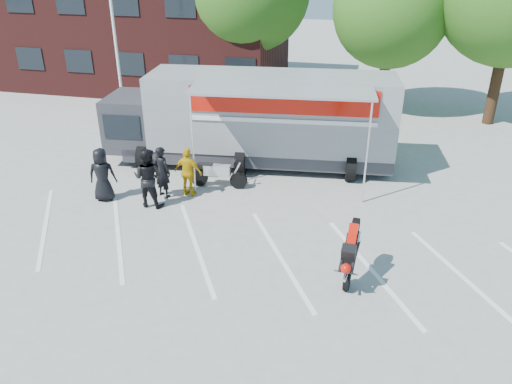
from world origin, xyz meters
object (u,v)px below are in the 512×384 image
at_px(stunt_bike_rider, 350,276).
at_px(spectator_leather_b, 162,172).
at_px(flagpole, 117,12).
at_px(parked_motorcycle, 219,187).
at_px(tree_mid, 392,9).
at_px(transporter_truck, 258,164).
at_px(spectator_hivis, 188,172).
at_px(spectator_leather_c, 148,178).
at_px(spectator_leather_a, 102,175).

xyz_separation_m(stunt_bike_rider, spectator_leather_b, (-6.40, 3.14, 0.88)).
xyz_separation_m(flagpole, parked_motorcycle, (5.93, -5.21, -5.05)).
distance_m(tree_mid, spectator_leather_b, 13.85).
bearing_deg(transporter_truck, flagpole, 150.74).
xyz_separation_m(spectator_leather_b, spectator_hivis, (0.80, 0.26, -0.04)).
xyz_separation_m(stunt_bike_rider, spectator_leather_c, (-6.57, 2.40, 0.98)).
height_order(tree_mid, spectator_leather_b, tree_mid).
distance_m(transporter_truck, stunt_bike_rider, 7.66).
height_order(spectator_leather_a, spectator_leather_b, spectator_leather_a).
xyz_separation_m(tree_mid, spectator_leather_b, (-6.90, -11.30, -4.07)).
distance_m(tree_mid, spectator_hivis, 13.26).
distance_m(transporter_truck, spectator_hivis, 3.64).
bearing_deg(parked_motorcycle, spectator_leather_b, 119.80).
bearing_deg(spectator_leather_b, spectator_hivis, -140.81).
height_order(tree_mid, spectator_hivis, tree_mid).
xyz_separation_m(flagpole, spectator_leather_a, (2.55, -7.00, -4.16)).
height_order(transporter_truck, spectator_leather_a, spectator_leather_a).
distance_m(tree_mid, spectator_leather_a, 15.36).
bearing_deg(flagpole, spectator_hivis, -49.54).
relative_size(flagpole, spectator_leather_b, 4.55).
xyz_separation_m(flagpole, spectator_hivis, (5.15, -6.04, -4.22)).
bearing_deg(spectator_leather_b, spectator_leather_a, 42.69).
bearing_deg(tree_mid, transporter_truck, -119.58).
relative_size(flagpole, stunt_bike_rider, 4.47).
bearing_deg(transporter_truck, spectator_leather_a, -141.88).
bearing_deg(spectator_leather_c, spectator_leather_b, -101.93).
distance_m(tree_mid, parked_motorcycle, 12.53).
distance_m(flagpole, stunt_bike_rider, 15.17).
height_order(spectator_leather_c, spectator_hivis, spectator_leather_c).
bearing_deg(spectator_leather_a, parked_motorcycle, -168.02).
bearing_deg(transporter_truck, spectator_leather_c, -128.14).
bearing_deg(transporter_truck, spectator_leather_b, -131.58).
bearing_deg(parked_motorcycle, tree_mid, -31.93).
distance_m(tree_mid, transporter_truck, 10.33).
distance_m(parked_motorcycle, spectator_leather_a, 3.93).
height_order(transporter_truck, spectator_leather_b, spectator_leather_b).
height_order(stunt_bike_rider, spectator_leather_b, spectator_leather_b).
xyz_separation_m(tree_mid, spectator_hivis, (-6.10, -11.04, -4.11)).
xyz_separation_m(tree_mid, spectator_leather_c, (-7.07, -12.04, -3.97)).
xyz_separation_m(parked_motorcycle, stunt_bike_rider, (4.81, -4.22, 0.00)).
bearing_deg(stunt_bike_rider, tree_mid, 93.16).
xyz_separation_m(transporter_truck, parked_motorcycle, (-0.84, -2.33, 0.00)).
distance_m(flagpole, tree_mid, 12.31).
distance_m(spectator_leather_a, spectator_leather_b, 1.92).
bearing_deg(spectator_hivis, spectator_leather_c, 51.91).
xyz_separation_m(parked_motorcycle, spectator_leather_b, (-1.59, -1.08, 0.88)).
relative_size(parked_motorcycle, spectator_leather_a, 1.13).
relative_size(transporter_truck, stunt_bike_rider, 6.08).
relative_size(tree_mid, spectator_hivis, 4.58).
bearing_deg(tree_mid, spectator_hivis, -118.92).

